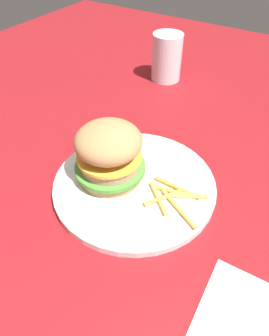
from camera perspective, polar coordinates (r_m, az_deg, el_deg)
The scene contains 7 objects.
ground_plane at distance 0.50m, azimuth 4.11°, elevation -3.27°, with size 1.60×1.60×0.00m, color maroon.
plate at distance 0.49m, azimuth 0.00°, elevation -3.05°, with size 0.26×0.26×0.01m, color white.
sandwich at distance 0.47m, azimuth -4.77°, elevation 2.86°, with size 0.11×0.11×0.10m.
fries_pile at distance 0.47m, azimuth 7.19°, elevation -5.28°, with size 0.10×0.07×0.01m.
napkin at distance 0.41m, azimuth 20.65°, elevation -24.93°, with size 0.11×0.11×0.00m, color white.
fork at distance 0.41m, azimuth 20.89°, elevation -24.64°, with size 0.08×0.17×0.00m.
drink_glass at distance 0.79m, azimuth 6.02°, elevation 19.48°, with size 0.07×0.07×0.11m.
Camera 1 is at (0.15, -0.31, 0.36)m, focal length 32.53 mm.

